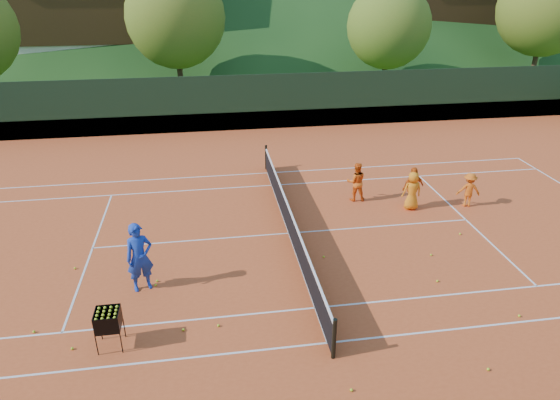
{
  "coord_description": "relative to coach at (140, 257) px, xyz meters",
  "views": [
    {
      "loc": [
        -2.57,
        -14.56,
        8.22
      ],
      "look_at": [
        -0.31,
        0.0,
        1.29
      ],
      "focal_mm": 32.0,
      "sensor_mm": 36.0,
      "label": 1
    }
  ],
  "objects": [
    {
      "name": "ground",
      "position": [
        4.57,
        2.49,
        -1.03
      ],
      "size": [
        400.0,
        400.0,
        0.0
      ],
      "primitive_type": "plane",
      "color": "#295219",
      "rests_on": "ground"
    },
    {
      "name": "clay_court",
      "position": [
        4.57,
        2.49,
        -1.02
      ],
      "size": [
        40.0,
        24.0,
        0.02
      ],
      "primitive_type": "cube",
      "color": "#C1491F",
      "rests_on": "ground"
    },
    {
      "name": "coach",
      "position": [
        0.0,
        0.0,
        0.0
      ],
      "size": [
        0.85,
        0.7,
        2.01
      ],
      "primitive_type": "imported",
      "rotation": [
        0.0,
        0.0,
        0.34
      ],
      "color": "#1B3CAF",
      "rests_on": "clay_court"
    },
    {
      "name": "student_a",
      "position": [
        7.54,
        4.73,
        -0.25
      ],
      "size": [
        0.8,
        0.65,
        1.52
      ],
      "primitive_type": "imported",
      "rotation": [
        0.0,
        0.0,
        3.03
      ],
      "color": "orange",
      "rests_on": "clay_court"
    },
    {
      "name": "student_b",
      "position": [
        9.45,
        3.84,
        -0.22
      ],
      "size": [
        0.99,
        0.62,
        1.57
      ],
      "primitive_type": "imported",
      "rotation": [
        0.0,
        0.0,
        3.42
      ],
      "color": "#DB5613",
      "rests_on": "clay_court"
    },
    {
      "name": "student_c",
      "position": [
        9.35,
        3.67,
        -0.28
      ],
      "size": [
        0.72,
        0.48,
        1.46
      ],
      "primitive_type": "imported",
      "rotation": [
        0.0,
        0.0,
        3.17
      ],
      "color": "orange",
      "rests_on": "clay_court"
    },
    {
      "name": "student_d",
      "position": [
        11.54,
        3.57,
        -0.35
      ],
      "size": [
        0.94,
        0.68,
        1.32
      ],
      "primitive_type": "imported",
      "rotation": [
        0.0,
        0.0,
        2.9
      ],
      "color": "orange",
      "rests_on": "clay_court"
    },
    {
      "name": "tennis_ball_0",
      "position": [
        8.71,
        0.38,
        -0.97
      ],
      "size": [
        0.07,
        0.07,
        0.07
      ],
      "primitive_type": "sphere",
      "color": "#B4DF25",
      "rests_on": "clay_court"
    },
    {
      "name": "tennis_ball_1",
      "position": [
        0.35,
        0.24,
        -0.97
      ],
      "size": [
        0.07,
        0.07,
        0.07
      ],
      "primitive_type": "sphere",
      "color": "#B4DF25",
      "rests_on": "clay_court"
    },
    {
      "name": "tennis_ball_3",
      "position": [
        -2.51,
        -1.52,
        -0.97
      ],
      "size": [
        0.07,
        0.07,
        0.07
      ],
      "primitive_type": "sphere",
      "color": "#B4DF25",
      "rests_on": "clay_court"
    },
    {
      "name": "tennis_ball_4",
      "position": [
        5.37,
        0.78,
        -0.97
      ],
      "size": [
        0.07,
        0.07,
        0.07
      ],
      "primitive_type": "sphere",
      "color": "#B4DF25",
      "rests_on": "clay_court"
    },
    {
      "name": "tennis_ball_5",
      "position": [
        4.71,
        -4.53,
        -0.97
      ],
      "size": [
        0.07,
        0.07,
        0.07
      ],
      "primitive_type": "sphere",
      "color": "#B4DF25",
      "rests_on": "clay_court"
    },
    {
      "name": "tennis_ball_6",
      "position": [
        -1.44,
        -2.29,
        -0.97
      ],
      "size": [
        0.07,
        0.07,
        0.07
      ],
      "primitive_type": "sphere",
      "color": "#B4DF25",
      "rests_on": "clay_court"
    },
    {
      "name": "tennis_ball_7",
      "position": [
        9.69,
        -2.8,
        -0.97
      ],
      "size": [
        0.07,
        0.07,
        0.07
      ],
      "primitive_type": "sphere",
      "color": "#B4DF25",
      "rests_on": "clay_court"
    },
    {
      "name": "tennis_ball_8",
      "position": [
        7.9,
        -4.42,
        -0.97
      ],
      "size": [
        0.07,
        0.07,
        0.07
      ],
      "primitive_type": "sphere",
      "color": "#B4DF25",
      "rests_on": "clay_court"
    },
    {
      "name": "tennis_ball_10",
      "position": [
        8.28,
        -0.99,
        -0.97
      ],
      "size": [
        0.07,
        0.07,
        0.07
      ],
      "primitive_type": "sphere",
      "color": "#B4DF25",
      "rests_on": "clay_court"
    },
    {
      "name": "tennis_ball_11",
      "position": [
        -2.11,
        1.3,
        -0.97
      ],
      "size": [
        0.07,
        0.07,
        0.07
      ],
      "primitive_type": "sphere",
      "color": "#B4DF25",
      "rests_on": "clay_court"
    },
    {
      "name": "tennis_ball_14",
      "position": [
        0.32,
        0.04,
        -0.97
      ],
      "size": [
        0.07,
        0.07,
        0.07
      ],
      "primitive_type": "sphere",
      "color": "#B4DF25",
      "rests_on": "clay_court"
    },
    {
      "name": "tennis_ball_15",
      "position": [
        10.24,
        1.5,
        -0.97
      ],
      "size": [
        0.07,
        0.07,
        0.07
      ],
      "primitive_type": "sphere",
      "color": "#B4DF25",
      "rests_on": "clay_court"
    },
    {
      "name": "tennis_ball_18",
      "position": [
        1.14,
        -2.02,
        -0.97
      ],
      "size": [
        0.07,
        0.07,
        0.07
      ],
      "primitive_type": "sphere",
      "color": "#B4DF25",
      "rests_on": "clay_court"
    },
    {
      "name": "tennis_ball_20",
      "position": [
        2.0,
        -1.99,
        -0.97
      ],
      "size": [
        0.07,
        0.07,
        0.07
      ],
      "primitive_type": "sphere",
      "color": "#B4DF25",
      "rests_on": "clay_court"
    },
    {
      "name": "court_lines",
      "position": [
        4.57,
        2.49,
        -1.0
      ],
      "size": [
        23.83,
        11.03,
        0.0
      ],
      "color": "white",
      "rests_on": "clay_court"
    },
    {
      "name": "tennis_net",
      "position": [
        4.57,
        2.49,
        -0.51
      ],
      "size": [
        0.1,
        12.07,
        1.1
      ],
      "color": "black",
      "rests_on": "clay_court"
    },
    {
      "name": "perimeter_fence",
      "position": [
        4.57,
        2.49,
        0.24
      ],
      "size": [
        40.4,
        24.24,
        3.0
      ],
      "color": "black",
      "rests_on": "clay_court"
    },
    {
      "name": "ball_hopper",
      "position": [
        -0.52,
        -2.3,
        -0.26
      ],
      "size": [
        0.57,
        0.57,
        1.0
      ],
      "color": "black",
      "rests_on": "clay_court"
    },
    {
      "name": "chalet_left",
      "position": [
        -5.43,
        32.49,
        4.62
      ],
      "size": [
        13.8,
        9.93,
        12.92
      ],
      "color": "beige",
      "rests_on": "ground"
    },
    {
      "name": "chalet_mid",
      "position": [
        10.57,
        36.49,
        3.96
      ],
      "size": [
        12.65,
        8.82,
        11.45
      ],
      "color": "beige",
      "rests_on": "ground"
    },
    {
      "name": "chalet_right",
      "position": [
        24.57,
        32.49,
        4.23
      ],
      "size": [
        11.5,
        8.82,
        11.91
      ],
      "color": "beige",
      "rests_on": "ground"
    },
    {
      "name": "tree_b",
      "position": [
        0.57,
        22.49,
        4.17
      ],
      "size": [
        6.4,
        6.4,
        8.4
      ],
      "color": "#42291A",
      "rests_on": "ground"
    },
    {
      "name": "tree_c",
      "position": [
        14.57,
        21.49,
        3.52
      ],
      "size": [
        5.6,
        5.6,
        7.35
      ],
      "color": "#422C1A",
      "rests_on": "ground"
    },
    {
      "name": "tree_d",
      "position": [
        26.57,
        22.49,
        4.49
      ],
      "size": [
        6.8,
        6.8,
        8.93
      ],
      "color": "#42291A",
      "rests_on": "ground"
    }
  ]
}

